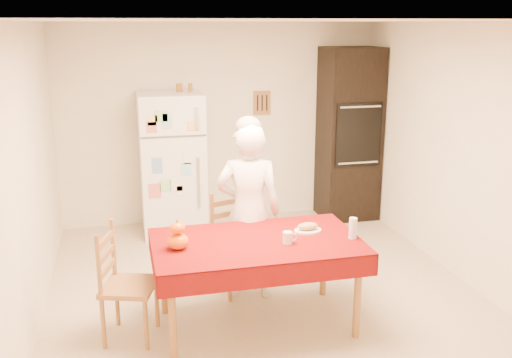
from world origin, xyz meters
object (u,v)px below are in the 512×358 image
object	(u,v)px
chair_left	(121,280)
dining_table	(257,248)
refrigerator	(172,164)
pumpkin_lower	(178,241)
coffee_mug	(288,238)
oven_cabinet	(349,134)
chair_far	(234,238)
bread_plate	(308,231)
seated_woman	(249,211)
wine_glass	(353,228)

from	to	relation	value
chair_left	dining_table	bearing A→B (deg)	-75.61
refrigerator	chair_left	xyz separation A→B (m)	(-0.65, -2.39, -0.34)
chair_left	pumpkin_lower	size ratio (longest dim) A/B	5.55
refrigerator	coffee_mug	world-z (taller)	refrigerator
oven_cabinet	chair_left	xyz separation A→B (m)	(-2.93, -2.44, -0.59)
refrigerator	oven_cabinet	world-z (taller)	oven_cabinet
chair_far	chair_left	size ratio (longest dim) A/B	1.00
dining_table	bread_plate	size ratio (longest dim) A/B	7.08
chair_left	seated_woman	size ratio (longest dim) A/B	0.58
pumpkin_lower	wine_glass	bearing A→B (deg)	-4.45
coffee_mug	wine_glass	xyz separation A→B (m)	(0.56, -0.01, 0.04)
oven_cabinet	wine_glass	distance (m)	2.85
pumpkin_lower	bread_plate	bearing A→B (deg)	6.18
seated_woman	pumpkin_lower	distance (m)	0.93
chair_far	chair_left	world-z (taller)	same
refrigerator	coffee_mug	bearing A→B (deg)	-75.35
coffee_mug	bread_plate	distance (m)	0.33
dining_table	seated_woman	bearing A→B (deg)	83.46
oven_cabinet	chair_left	size ratio (longest dim) A/B	2.32
wine_glass	chair_left	bearing A→B (deg)	174.06
refrigerator	pumpkin_lower	xyz separation A→B (m)	(-0.20, -2.48, -0.02)
refrigerator	wine_glass	world-z (taller)	refrigerator
seated_woman	bread_plate	world-z (taller)	seated_woman
oven_cabinet	wine_glass	world-z (taller)	oven_cabinet
oven_cabinet	chair_left	bearing A→B (deg)	-140.25
seated_woman	wine_glass	size ratio (longest dim) A/B	9.32
chair_far	pumpkin_lower	xyz separation A→B (m)	(-0.61, -0.77, 0.32)
seated_woman	coffee_mug	xyz separation A→B (m)	(0.16, -0.70, -0.01)
chair_far	seated_woman	xyz separation A→B (m)	(0.10, -0.17, 0.31)
refrigerator	dining_table	world-z (taller)	refrigerator
seated_woman	coffee_mug	world-z (taller)	seated_woman
oven_cabinet	chair_far	bearing A→B (deg)	-136.78
coffee_mug	chair_left	bearing A→B (deg)	172.07
pumpkin_lower	bread_plate	size ratio (longest dim) A/B	0.71
bread_plate	pumpkin_lower	bearing A→B (deg)	-173.82
dining_table	bread_plate	xyz separation A→B (m)	(0.47, 0.09, 0.08)
coffee_mug	pumpkin_lower	size ratio (longest dim) A/B	0.58
chair_far	bread_plate	distance (m)	0.86
oven_cabinet	bread_plate	xyz separation A→B (m)	(-1.36, -2.40, -0.33)
dining_table	coffee_mug	size ratio (longest dim) A/B	17.00
oven_cabinet	seated_woman	distance (m)	2.63
dining_table	pumpkin_lower	distance (m)	0.66
dining_table	pumpkin_lower	bearing A→B (deg)	-177.69
chair_far	bread_plate	bearing A→B (deg)	-69.21
oven_cabinet	chair_far	distance (m)	2.63
chair_left	bread_plate	size ratio (longest dim) A/B	3.96
seated_woman	wine_glass	world-z (taller)	seated_woman
refrigerator	coffee_mug	xyz separation A→B (m)	(0.67, -2.58, -0.04)
seated_woman	pumpkin_lower	bearing A→B (deg)	54.57
refrigerator	chair_far	world-z (taller)	refrigerator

